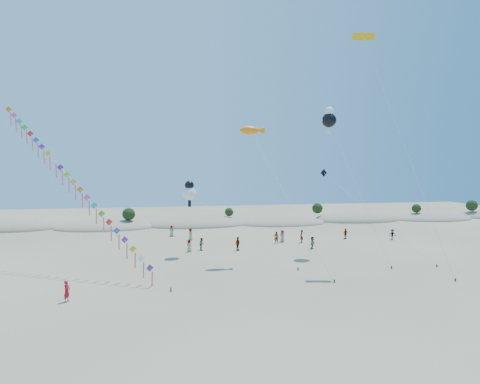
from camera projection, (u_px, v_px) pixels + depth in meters
The scene contains 10 objects.
ground at pixel (246, 313), 29.41m from camera, with size 160.00×160.00×0.00m, color #7E7357.
dune_ridge at pixel (203, 224), 73.87m from camera, with size 145.30×11.49×5.57m.
kite_train at pixel (71, 180), 40.99m from camera, with size 18.84×17.06×18.19m.
fish_kite at pixel (252, 131), 45.20m from camera, with size 7.04×10.82×15.31m.
cartoon_kite_low at pixel (190, 192), 48.27m from camera, with size 11.45×10.28×9.05m.
cartoon_kite_high at pixel (329, 119), 49.64m from camera, with size 4.27×10.30×18.13m.
parafoil_kite at pixel (365, 41), 43.22m from camera, with size 6.56×9.12×25.24m.
dark_kite at pixel (352, 196), 48.47m from camera, with size 9.25×10.46×10.46m.
flyer_foreground at pixel (67, 291), 31.79m from camera, with size 0.63×0.41×1.72m, color #B40E1B.
beachgoers at pixel (264, 238), 55.68m from camera, with size 32.98×13.79×1.80m.
Camera 1 is at (-5.72, -28.21, 10.75)m, focal length 30.00 mm.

